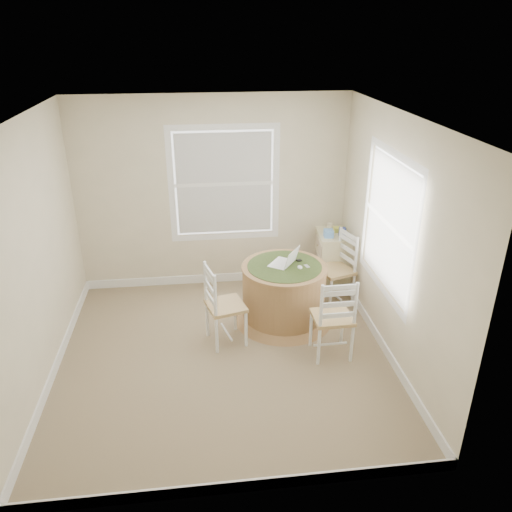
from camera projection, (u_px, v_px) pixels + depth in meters
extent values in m
cube|color=#907B5B|center=(224.00, 357.00, 5.55)|extent=(3.60, 3.60, 0.02)
cube|color=white|center=(217.00, 116.00, 4.45)|extent=(3.60, 3.60, 0.02)
cube|color=beige|center=(213.00, 194.00, 6.63)|extent=(3.60, 0.02, 2.60)
cube|color=beige|center=(236.00, 358.00, 3.37)|extent=(3.60, 0.02, 2.60)
cube|color=beige|center=(33.00, 259.00, 4.80)|extent=(0.02, 3.60, 2.60)
cube|color=beige|center=(394.00, 241.00, 5.20)|extent=(0.02, 3.60, 2.60)
cube|color=white|center=(216.00, 278.00, 7.13)|extent=(3.60, 0.02, 0.12)
cube|color=white|center=(239.00, 486.00, 3.91)|extent=(3.60, 0.02, 0.12)
cube|color=white|center=(57.00, 364.00, 5.32)|extent=(0.02, 3.60, 0.12)
cube|color=white|center=(380.00, 340.00, 5.72)|extent=(0.02, 3.60, 0.12)
cylinder|color=olive|center=(284.00, 291.00, 6.09)|extent=(1.01, 1.01, 0.65)
cone|color=olive|center=(283.00, 316.00, 6.24)|extent=(1.21, 1.21, 0.07)
cylinder|color=olive|center=(284.00, 267.00, 5.95)|extent=(1.03, 1.03, 0.03)
cylinder|color=#3D4D21|center=(284.00, 266.00, 5.95)|extent=(0.89, 0.89, 0.01)
cone|color=#3D4D21|center=(284.00, 270.00, 5.97)|extent=(0.99, 0.99, 0.10)
cube|color=white|center=(281.00, 264.00, 6.00)|extent=(0.37, 0.39, 0.02)
cube|color=silver|center=(281.00, 263.00, 6.00)|extent=(0.25, 0.28, 0.00)
cube|color=black|center=(292.00, 258.00, 5.90)|extent=(0.23, 0.30, 0.21)
ellipsoid|color=white|center=(300.00, 267.00, 5.90)|extent=(0.08, 0.11, 0.03)
cube|color=#B7BABF|center=(307.00, 266.00, 5.94)|extent=(0.07, 0.10, 0.02)
cube|color=black|center=(299.00, 261.00, 6.07)|extent=(0.07, 0.06, 0.02)
cube|color=beige|center=(333.00, 260.00, 6.92)|extent=(0.44, 0.59, 0.76)
cube|color=beige|center=(334.00, 234.00, 6.76)|extent=(0.48, 0.62, 0.02)
cube|color=#BDAA8B|center=(317.00, 275.00, 7.01)|extent=(0.04, 0.48, 0.16)
cube|color=#BDAA8B|center=(317.00, 260.00, 6.91)|extent=(0.04, 0.48, 0.16)
cube|color=#BDAA8B|center=(318.00, 245.00, 6.82)|extent=(0.04, 0.48, 0.16)
cube|color=#6196DF|center=(328.00, 233.00, 6.61)|extent=(0.13, 0.13, 0.10)
cube|color=#CDCE48|center=(339.00, 229.00, 6.80)|extent=(0.16, 0.11, 0.06)
cube|color=#304092|center=(343.00, 232.00, 6.63)|extent=(0.09, 0.09, 0.12)
cylinder|color=beige|center=(330.00, 226.00, 6.86)|extent=(0.07, 0.07, 0.09)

